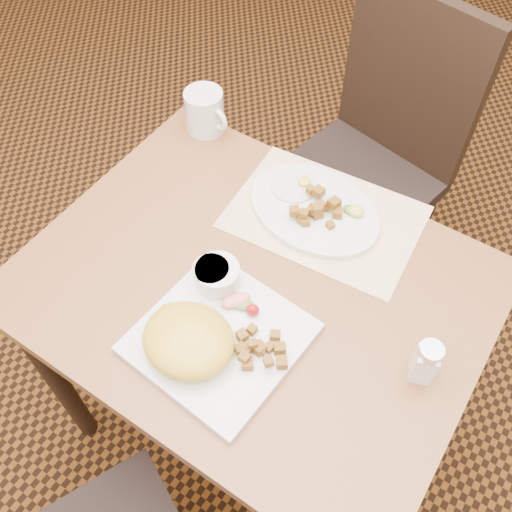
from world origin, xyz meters
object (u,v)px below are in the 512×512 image
(plate_square, at_px, (220,338))
(coffee_mug, at_px, (205,112))
(table, at_px, (253,311))
(salt_shaker, at_px, (426,362))
(chair_far, at_px, (375,150))
(plate_oval, at_px, (314,209))

(plate_square, height_order, coffee_mug, coffee_mug)
(table, height_order, salt_shaker, salt_shaker)
(table, bearing_deg, salt_shaker, 0.06)
(chair_far, distance_m, salt_shaker, 0.85)
(plate_square, bearing_deg, table, 97.99)
(coffee_mug, bearing_deg, plate_square, -51.15)
(chair_far, xyz_separation_m, plate_oval, (0.05, -0.47, 0.22))
(chair_far, bearing_deg, coffee_mug, 62.64)
(coffee_mug, bearing_deg, table, -42.27)
(table, relative_size, coffee_mug, 7.36)
(table, relative_size, plate_oval, 2.96)
(chair_far, xyz_separation_m, coffee_mug, (-0.31, -0.38, 0.26))
(plate_square, bearing_deg, plate_oval, 91.69)
(plate_oval, xyz_separation_m, coffee_mug, (-0.36, 0.09, 0.04))
(salt_shaker, bearing_deg, plate_oval, 147.07)
(chair_far, height_order, plate_oval, chair_far)
(chair_far, bearing_deg, table, 104.78)
(plate_oval, height_order, coffee_mug, coffee_mug)
(table, distance_m, plate_square, 0.18)
(plate_square, relative_size, coffee_mug, 2.29)
(table, height_order, chair_far, chair_far)
(coffee_mug, bearing_deg, chair_far, 51.08)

